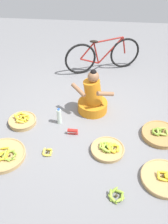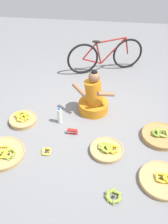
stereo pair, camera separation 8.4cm
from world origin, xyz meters
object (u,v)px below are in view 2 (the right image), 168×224
object	(u,v)px
banana_basket_mid_right	(23,120)
loose_bananas_front_center	(113,196)
packet_carton_stack	(72,131)
loose_bananas_near_vendor	(47,151)
vendor_woman_front	(94,98)
banana_basket_front_left	(162,180)
banana_basket_back_left	(107,150)
water_bottle	(60,116)
bicycle_leaning	(106,56)
banana_basket_mid_left	(2,153)
banana_basket_back_right	(161,136)

from	to	relation	value
banana_basket_mid_right	loose_bananas_front_center	xyz separation A→B (m)	(1.56, -1.24, -0.02)
packet_carton_stack	loose_bananas_near_vendor	bearing A→B (deg)	-124.34
banana_basket_mid_right	loose_bananas_front_center	size ratio (longest dim) A/B	1.92
vendor_woman_front	banana_basket_front_left	bearing A→B (deg)	-52.95
packet_carton_stack	banana_basket_back_left	bearing A→B (deg)	-29.36
banana_basket_front_left	loose_bananas_near_vendor	size ratio (longest dim) A/B	3.73
water_bottle	packet_carton_stack	size ratio (longest dim) A/B	1.76
bicycle_leaning	banana_basket_mid_left	bearing A→B (deg)	-116.14
bicycle_leaning	water_bottle	world-z (taller)	bicycle_leaning
banana_basket_front_left	banana_basket_back_right	distance (m)	0.83
water_bottle	packet_carton_stack	world-z (taller)	water_bottle
banana_basket_front_left	banana_basket_mid_right	bearing A→B (deg)	157.05
vendor_woman_front	banana_basket_back_left	xyz separation A→B (m)	(0.29, -0.95, -0.22)
banana_basket_back_left	loose_bananas_near_vendor	world-z (taller)	banana_basket_back_left
banana_basket_back_right	water_bottle	distance (m)	1.65
bicycle_leaning	vendor_woman_front	bearing A→B (deg)	-94.50
banana_basket_front_left	packet_carton_stack	distance (m)	1.52
banana_basket_mid_right	packet_carton_stack	distance (m)	0.89
loose_bananas_front_center	water_bottle	distance (m)	1.62
vendor_woman_front	banana_basket_back_right	distance (m)	1.26
banana_basket_back_right	bicycle_leaning	bearing A→B (deg)	116.15
loose_bananas_front_center	packet_carton_stack	bearing A→B (deg)	122.71
vendor_woman_front	banana_basket_mid_left	xyz separation A→B (m)	(-1.20, -1.21, -0.22)
vendor_woman_front	bicycle_leaning	xyz separation A→B (m)	(0.12, 1.48, 0.09)
banana_basket_mid_left	banana_basket_back_right	distance (m)	2.41
vendor_woman_front	banana_basket_mid_right	bearing A→B (deg)	-158.09
banana_basket_back_left	banana_basket_back_right	distance (m)	0.91
bicycle_leaning	water_bottle	distance (m)	1.98
banana_basket_back_right	packet_carton_stack	bearing A→B (deg)	-176.74
bicycle_leaning	banana_basket_front_left	xyz separation A→B (m)	(0.93, -2.86, -0.32)
loose_bananas_near_vendor	packet_carton_stack	size ratio (longest dim) A/B	0.98
loose_bananas_near_vendor	banana_basket_back_left	bearing A→B (deg)	8.53
bicycle_leaning	packet_carton_stack	distance (m)	2.17
banana_basket_back_left	water_bottle	world-z (taller)	water_bottle
banana_basket_mid_right	banana_basket_back_left	size ratio (longest dim) A/B	0.92
loose_bananas_front_center	packet_carton_stack	world-z (taller)	same
banana_basket_mid_left	vendor_woman_front	bearing A→B (deg)	45.23
vendor_woman_front	banana_basket_mid_left	size ratio (longest dim) A/B	1.26
banana_basket_front_left	banana_basket_back_right	world-z (taller)	banana_basket_back_right
bicycle_leaning	banana_basket_back_right	distance (m)	2.28
banana_basket_back_left	vendor_woman_front	bearing A→B (deg)	107.24
banana_basket_back_right	packet_carton_stack	world-z (taller)	banana_basket_back_right
packet_carton_stack	banana_basket_mid_right	bearing A→B (deg)	168.74
bicycle_leaning	water_bottle	bearing A→B (deg)	-108.98
loose_bananas_front_center	packet_carton_stack	distance (m)	1.27
vendor_woman_front	water_bottle	bearing A→B (deg)	-143.49
banana_basket_mid_left	banana_basket_back_left	bearing A→B (deg)	9.96
banana_basket_mid_right	loose_bananas_near_vendor	size ratio (longest dim) A/B	2.78
water_bottle	banana_basket_front_left	bearing A→B (deg)	-32.38
banana_basket_mid_left	banana_basket_front_left	bearing A→B (deg)	-4.34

